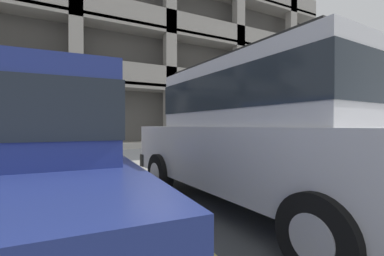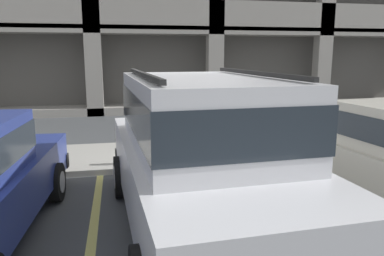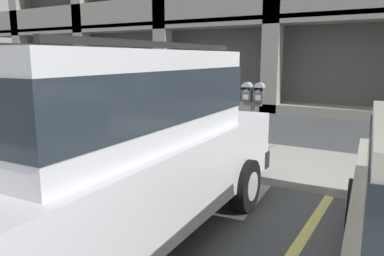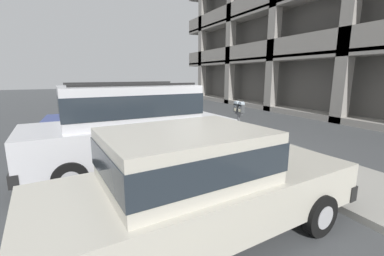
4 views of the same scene
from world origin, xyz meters
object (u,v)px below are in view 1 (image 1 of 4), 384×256
object	(u,v)px
red_sedan	(15,162)
dark_hatchback	(370,142)
silver_suv	(262,130)
fire_hydrant	(20,162)
parking_garage	(70,0)
parking_meter_near	(196,124)

from	to	relation	value
red_sedan	dark_hatchback	bearing A→B (deg)	5.09
silver_suv	fire_hydrant	world-z (taller)	silver_suv
red_sedan	silver_suv	bearing A→B (deg)	3.00
fire_hydrant	dark_hatchback	bearing A→B (deg)	-24.37
parking_garage	fire_hydrant	bearing A→B (deg)	-96.45
silver_suv	red_sedan	bearing A→B (deg)	176.54
parking_meter_near	parking_garage	size ratio (longest dim) A/B	0.04
silver_suv	red_sedan	world-z (taller)	silver_suv
parking_meter_near	parking_garage	distance (m)	14.87
red_sedan	parking_meter_near	bearing A→B (deg)	42.69
dark_hatchback	parking_garage	xyz separation A→B (m)	(-4.85, 14.95, 8.21)
silver_suv	fire_hydrant	bearing A→B (deg)	133.43
dark_hatchback	parking_garage	world-z (taller)	parking_garage
fire_hydrant	silver_suv	bearing A→B (deg)	-43.60
silver_suv	parking_meter_near	distance (m)	2.75
dark_hatchback	fire_hydrant	distance (m)	6.84
silver_suv	parking_garage	world-z (taller)	parking_garage
silver_suv	parking_meter_near	xyz separation A→B (m)	(0.43, 2.71, 0.09)
silver_suv	dark_hatchback	xyz separation A→B (m)	(3.06, 0.19, -0.27)
parking_garage	red_sedan	bearing A→B (deg)	-94.10
parking_garage	fire_hydrant	size ratio (longest dim) A/B	45.71
parking_meter_near	fire_hydrant	xyz separation A→B (m)	(-3.59, 0.30, -0.71)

